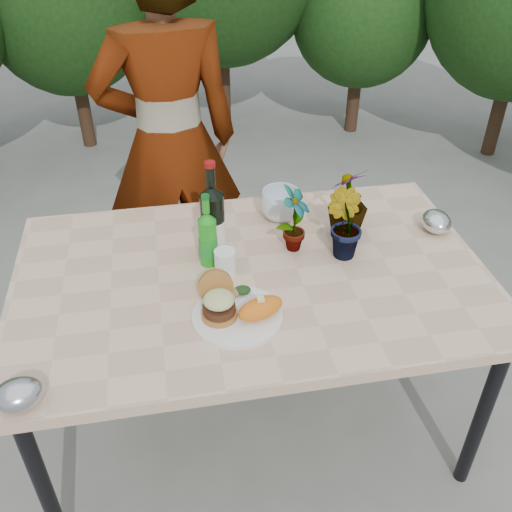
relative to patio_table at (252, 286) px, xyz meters
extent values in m
plane|color=slate|center=(0.00, 0.00, -0.69)|extent=(80.00, 80.00, 0.00)
cube|color=beige|center=(0.00, 0.00, 0.04)|extent=(1.60, 1.00, 0.04)
cylinder|color=black|center=(-0.72, -0.42, -0.34)|extent=(0.05, 0.05, 0.71)
cylinder|color=black|center=(0.72, -0.42, -0.34)|extent=(0.05, 0.05, 0.71)
cylinder|color=black|center=(-0.72, 0.42, -0.34)|extent=(0.05, 0.05, 0.71)
cylinder|color=black|center=(0.72, 0.42, -0.34)|extent=(0.05, 0.05, 0.71)
cylinder|color=#382316|center=(-0.80, 2.80, -0.48)|extent=(0.10, 0.10, 0.42)
cylinder|color=#382316|center=(0.30, 3.00, -0.44)|extent=(0.10, 0.10, 0.50)
cylinder|color=#382316|center=(1.30, 2.70, -0.50)|extent=(0.10, 0.10, 0.38)
ellipsoid|color=#1E4416|center=(1.30, 2.70, 0.22)|extent=(1.04, 1.04, 1.07)
cylinder|color=#382316|center=(2.20, 2.10, -0.47)|extent=(0.10, 0.10, 0.44)
cylinder|color=white|center=(-0.08, -0.21, 0.06)|extent=(0.28, 0.28, 0.01)
cylinder|color=#B7722D|center=(-0.14, -0.21, 0.08)|extent=(0.11, 0.11, 0.02)
cylinder|color=#472314|center=(-0.14, -0.21, 0.10)|extent=(0.10, 0.10, 0.02)
ellipsoid|color=beige|center=(-0.14, -0.21, 0.14)|extent=(0.10, 0.10, 0.04)
cylinder|color=#B7722D|center=(-0.14, -0.14, 0.13)|extent=(0.11, 0.06, 0.11)
ellipsoid|color=orange|center=(-0.01, -0.23, 0.10)|extent=(0.17, 0.12, 0.06)
ellipsoid|color=olive|center=(-0.08, -0.12, 0.08)|extent=(0.04, 0.04, 0.02)
ellipsoid|color=#193814|center=(-0.05, -0.12, 0.09)|extent=(0.06, 0.04, 0.03)
cylinder|color=black|center=(-0.11, 0.14, 0.18)|extent=(0.08, 0.08, 0.24)
cylinder|color=white|center=(-0.11, 0.14, 0.15)|extent=(0.09, 0.09, 0.09)
cone|color=black|center=(-0.11, 0.14, 0.31)|extent=(0.08, 0.08, 0.04)
cylinder|color=black|center=(-0.11, 0.14, 0.37)|extent=(0.03, 0.03, 0.07)
cylinder|color=maroon|center=(-0.11, 0.14, 0.41)|extent=(0.04, 0.04, 0.02)
cylinder|color=#1D941B|center=(-0.14, 0.09, 0.14)|extent=(0.06, 0.06, 0.17)
cylinder|color=#198C26|center=(-0.14, 0.09, 0.13)|extent=(0.07, 0.07, 0.07)
cone|color=#1D941B|center=(-0.14, 0.09, 0.25)|extent=(0.06, 0.06, 0.03)
cylinder|color=#1D941B|center=(-0.14, 0.09, 0.29)|extent=(0.02, 0.02, 0.05)
cylinder|color=#0C5919|center=(-0.14, 0.09, 0.32)|extent=(0.03, 0.03, 0.01)
cylinder|color=white|center=(-0.09, 0.01, 0.10)|extent=(0.07, 0.07, 0.09)
imported|color=#21571E|center=(0.17, 0.11, 0.18)|extent=(0.15, 0.16, 0.25)
imported|color=#24571E|center=(0.33, 0.06, 0.18)|extent=(0.16, 0.17, 0.25)
imported|color=#266121|center=(0.39, 0.19, 0.19)|extent=(0.20, 0.20, 0.26)
imported|color=silver|center=(0.17, 0.32, 0.12)|extent=(0.20, 0.20, 0.12)
ellipsoid|color=#AEB0B5|center=(-0.69, -0.44, 0.10)|extent=(0.15, 0.13, 0.08)
ellipsoid|color=silver|center=(0.72, 0.14, 0.10)|extent=(0.12, 0.14, 0.08)
imported|color=#8D6146|center=(-0.22, 0.82, 0.17)|extent=(0.68, 0.49, 1.73)
camera|label=1|loc=(-0.26, -1.50, 1.25)|focal=40.00mm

